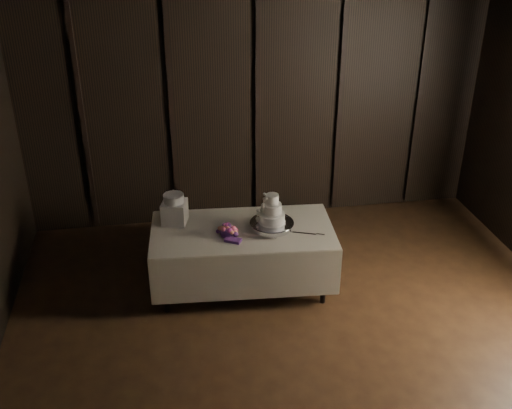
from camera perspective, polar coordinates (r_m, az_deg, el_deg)
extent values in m
cube|color=black|center=(5.70, 6.37, -17.68)|extent=(6.04, 7.04, 0.04)
cube|color=black|center=(4.16, 8.56, 13.50)|extent=(6.04, 7.04, 0.04)
cube|color=black|center=(7.88, 0.10, 8.86)|extent=(6.04, 0.04, 3.04)
cube|color=beige|center=(6.53, -1.30, -2.40)|extent=(2.05, 1.17, 0.01)
cube|color=white|center=(6.74, -1.26, -5.35)|extent=(1.89, 1.04, 0.71)
cylinder|color=silver|center=(6.50, 1.51, -2.06)|extent=(0.55, 0.55, 0.09)
cylinder|color=white|center=(6.45, 1.52, -1.28)|extent=(0.28, 0.28, 0.11)
cylinder|color=white|center=(6.40, 1.54, -0.40)|extent=(0.20, 0.20, 0.11)
cylinder|color=white|center=(6.35, 1.55, 0.49)|extent=(0.14, 0.14, 0.11)
cube|color=white|center=(6.67, -7.76, -0.72)|extent=(0.32, 0.32, 0.25)
cylinder|color=white|center=(6.59, -7.85, 0.58)|extent=(0.24, 0.24, 0.09)
cube|color=silver|center=(6.46, 4.52, -2.74)|extent=(0.35, 0.16, 0.01)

